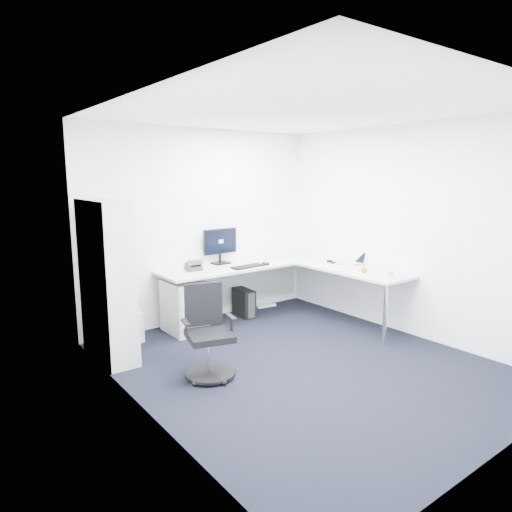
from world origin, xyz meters
TOP-DOWN VIEW (x-y plane):
  - ground at (0.00, 0.00)m, footprint 4.20×4.20m
  - ceiling at (0.00, 0.00)m, footprint 4.20×4.20m
  - wall_back at (0.00, 2.10)m, footprint 3.60×0.02m
  - wall_front at (0.00, -2.10)m, footprint 3.60×0.02m
  - wall_left at (-1.80, 0.00)m, footprint 0.02×4.20m
  - wall_right at (1.80, 0.00)m, footprint 0.02×4.20m
  - l_desk at (0.55, 1.40)m, footprint 2.71×1.52m
  - drawer_pedestal at (-0.52, 1.74)m, footprint 0.45×0.56m
  - bookshelf at (-1.62, 1.45)m, footprint 0.35×0.90m
  - task_chair at (-0.99, 0.33)m, footprint 0.66×0.66m
  - black_pc_tower at (0.51, 1.82)m, footprint 0.23×0.43m
  - beige_pc_tower at (-1.22, 1.87)m, footprint 0.20×0.41m
  - power_strip at (1.06, 1.98)m, footprint 0.32×0.10m
  - monitor at (0.23, 2.00)m, footprint 0.55×0.19m
  - black_keyboard at (0.39, 1.56)m, footprint 0.50×0.22m
  - mouse at (0.70, 1.55)m, footprint 0.08×0.12m
  - desk_phone at (-0.31, 1.85)m, footprint 0.23×0.23m
  - laptop at (1.62, 0.85)m, footprint 0.40×0.39m
  - white_keyboard at (1.25, 0.77)m, footprint 0.20×0.48m
  - headphones at (1.58, 1.10)m, footprint 0.17×0.21m
  - orange_fruit at (1.41, 0.34)m, footprint 0.08×0.08m
  - tissue_box at (1.45, 0.07)m, footprint 0.14×0.24m

SIDE VIEW (x-z plane):
  - ground at x=0.00m, z-range 0.00..0.00m
  - power_strip at x=1.06m, z-range 0.00..0.04m
  - beige_pc_tower at x=-1.22m, z-range 0.00..0.38m
  - black_pc_tower at x=0.51m, z-range 0.00..0.40m
  - drawer_pedestal at x=-0.52m, z-range 0.00..0.69m
  - l_desk at x=0.55m, z-range 0.00..0.79m
  - task_chair at x=-0.99m, z-range 0.00..0.95m
  - white_keyboard at x=1.25m, z-range 0.79..0.81m
  - black_keyboard at x=0.39m, z-range 0.79..0.81m
  - mouse at x=0.70m, z-range 0.79..0.83m
  - headphones at x=1.58m, z-range 0.79..0.84m
  - orange_fruit at x=1.41m, z-range 0.79..0.87m
  - tissue_box at x=1.45m, z-range 0.79..0.87m
  - desk_phone at x=-0.31m, z-range 0.79..0.93m
  - bookshelf at x=-1.62m, z-range 0.00..1.80m
  - laptop at x=1.62m, z-range 0.79..1.03m
  - monitor at x=0.23m, z-range 0.79..1.32m
  - wall_back at x=0.00m, z-range 0.00..2.70m
  - wall_front at x=0.00m, z-range 0.00..2.70m
  - wall_left at x=-1.80m, z-range 0.00..2.70m
  - wall_right at x=1.80m, z-range 0.00..2.70m
  - ceiling at x=0.00m, z-range 2.70..2.70m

